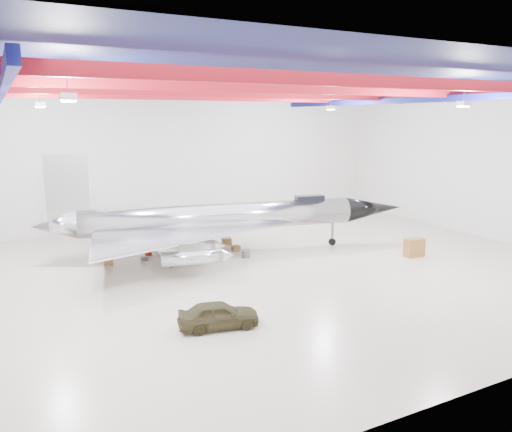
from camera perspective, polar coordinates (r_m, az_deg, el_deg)
floor at (r=29.44m, az=-1.05°, el=-6.56°), size 40.00×40.00×0.00m
wall_back at (r=42.15m, az=-10.24°, el=6.30°), size 40.00×0.00×40.00m
wall_right at (r=41.18m, az=24.83°, el=5.33°), size 0.00×30.00×30.00m
ceiling at (r=28.11m, az=-1.13°, el=15.32°), size 40.00×40.00×0.00m
ceiling_structure at (r=28.07m, az=-1.13°, el=13.95°), size 39.50×29.50×1.08m
jet_aircraft at (r=33.14m, az=-4.12°, el=-0.53°), size 24.99×16.98×6.87m
jeep at (r=22.04m, az=-4.31°, el=-11.18°), size 3.72×2.11×1.19m
desk at (r=34.32m, az=17.65°, el=-3.46°), size 1.33×0.69×1.20m
crate_ply at (r=32.23m, az=-16.52°, el=-5.09°), size 0.63×0.54×0.39m
toolbox_red at (r=33.85m, az=-12.18°, el=-4.18°), size 0.53×0.49×0.30m
engine_drum at (r=32.61m, az=-1.17°, el=-4.34°), size 0.57×0.57×0.49m
parts_bin at (r=35.90m, az=-3.37°, el=-2.91°), size 0.79×0.69×0.47m
crate_small at (r=32.75m, az=-12.68°, el=-4.76°), size 0.38×0.32×0.25m
oil_barrel at (r=34.21m, az=-2.33°, el=-3.70°), size 0.57×0.48×0.37m
spares_box at (r=39.56m, az=-5.67°, el=-1.69°), size 0.44×0.44×0.37m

